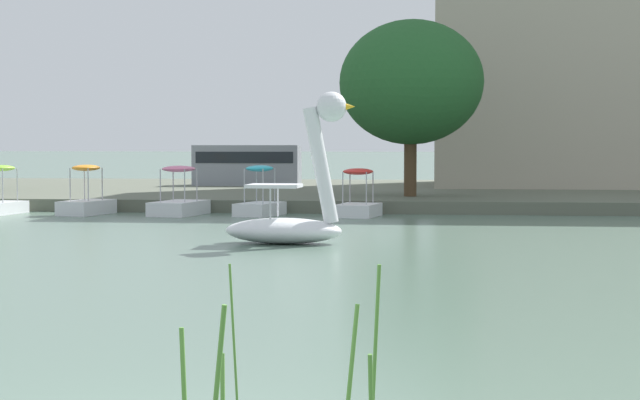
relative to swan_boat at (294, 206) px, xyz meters
name	(u,v)px	position (x,y,z in m)	size (l,w,h in m)	color
shore_bank_far	(394,193)	(1.30, 20.34, -0.66)	(127.15, 20.30, 0.42)	#5B6051
swan_boat	(294,206)	(0.00, 0.00, 0.00)	(2.98, 1.37, 3.43)	white
pedal_boat_red	(358,202)	(0.72, 9.04, -0.43)	(1.43, 1.96, 1.50)	white
pedal_boat_cyan	(260,201)	(-2.38, 9.10, -0.42)	(1.49, 2.07, 1.59)	white
pedal_boat_pink	(179,201)	(-4.98, 9.07, -0.43)	(1.61, 2.43, 1.57)	white
pedal_boat_orange	(86,201)	(-8.00, 9.01, -0.44)	(1.45, 2.21, 1.59)	white
pedal_boat_lime	(1,199)	(-10.82, 8.93, -0.40)	(1.19, 1.98, 1.58)	white
tree_broadleaf_left	(411,83)	(2.20, 13.49, 3.53)	(7.09, 7.02, 6.17)	#4C3823
parked_van	(247,164)	(-5.30, 22.50, 0.52)	(4.73, 2.08, 1.78)	gray
reed_clump_foreground	(254,390)	(2.06, -16.34, -0.30)	(3.42, 1.32, 1.51)	#4C7F33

